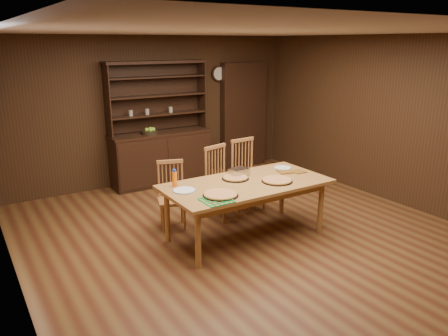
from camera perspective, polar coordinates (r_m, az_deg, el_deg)
floor at (r=5.86m, az=3.26°, el=-8.93°), size 6.00×6.00×0.00m
room_shell at (r=5.38m, az=3.53°, el=6.47°), size 6.00×6.00×6.00m
china_hutch at (r=7.94m, az=-8.25°, el=2.23°), size 1.84×0.52×2.17m
doorway at (r=8.89m, az=2.55°, el=6.85°), size 1.00×0.18×2.10m
wall_clock at (r=8.54m, az=-0.70°, el=12.23°), size 0.30×0.05×0.30m
dining_table at (r=5.61m, az=2.93°, el=-2.58°), size 2.13×1.07×0.75m
chair_left at (r=6.06m, az=-6.86°, el=-3.17°), size 0.48×0.47×0.93m
chair_center at (r=6.33m, az=-0.53°, el=-1.52°), size 0.52×0.51×1.06m
chair_right at (r=6.68m, az=2.90°, el=-0.50°), size 0.47×0.45×1.08m
pizza_left at (r=5.10m, az=-0.45°, el=-3.47°), size 0.42×0.42×0.04m
pizza_right at (r=5.65m, az=6.94°, el=-1.61°), size 0.40×0.40×0.04m
pizza_center at (r=5.72m, az=1.50°, el=-1.29°), size 0.35×0.35×0.04m
cooling_rack at (r=4.95m, az=-1.00°, el=-4.22°), size 0.37×0.37×0.01m
plate_left at (r=5.29m, az=-5.22°, el=-2.91°), size 0.28×0.28×0.02m
plate_right at (r=6.26m, az=7.68°, el=0.03°), size 0.25×0.25×0.02m
foil_dish at (r=5.87m, az=1.97°, el=-0.51°), size 0.26×0.20×0.10m
juice_bottle at (r=5.45m, az=-6.48°, el=-1.35°), size 0.06×0.06×0.22m
pot_holder_a at (r=6.12m, az=9.71°, el=-0.45°), size 0.20×0.20×0.01m
pot_holder_b at (r=6.09m, az=8.01°, el=-0.46°), size 0.24×0.24×0.01m
fruit_bowl at (r=7.71m, az=-9.67°, el=4.71°), size 0.29×0.29×0.12m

